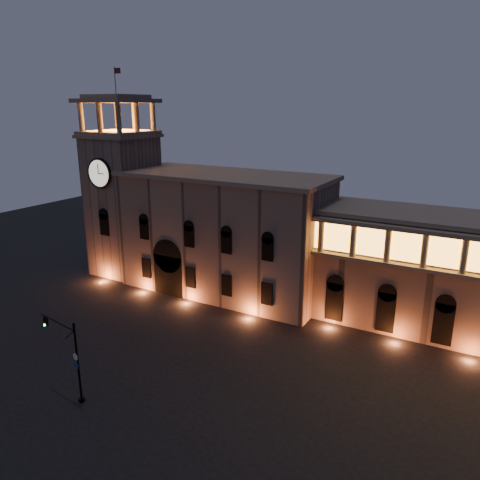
{
  "coord_description": "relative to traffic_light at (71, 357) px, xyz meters",
  "views": [
    {
      "loc": [
        32.61,
        -34.27,
        26.84
      ],
      "look_at": [
        4.01,
        16.0,
        10.14
      ],
      "focal_mm": 35.0,
      "sensor_mm": 36.0,
      "label": 1
    }
  ],
  "objects": [
    {
      "name": "clock_tower",
      "position": [
        -20.28,
        29.32,
        8.23
      ],
      "size": [
        9.8,
        9.8,
        32.4
      ],
      "color": "#7D6452",
      "rests_on": "ground"
    },
    {
      "name": "government_building",
      "position": [
        -1.85,
        30.28,
        4.5
      ],
      "size": [
        30.8,
        12.8,
        17.6
      ],
      "color": "#7D6452",
      "rests_on": "ground"
    },
    {
      "name": "traffic_light",
      "position": [
        0.0,
        0.0,
        0.0
      ],
      "size": [
        5.87,
        1.26,
        8.13
      ],
      "rotation": [
        0.0,
        0.0,
        -0.16
      ],
      "color": "black",
      "rests_on": "ground"
    },
    {
      "name": "ground",
      "position": [
        0.22,
        8.35,
        -4.27
      ],
      "size": [
        160.0,
        160.0,
        0.0
      ],
      "primitive_type": "plane",
      "color": "black",
      "rests_on": "ground"
    }
  ]
}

